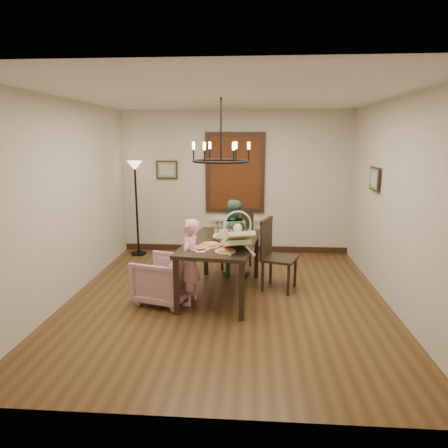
# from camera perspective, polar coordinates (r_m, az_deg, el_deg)

# --- Properties ---
(room_shell) EXTENTS (4.51, 5.00, 2.81)m
(room_shell) POSITION_cam_1_polar(r_m,az_deg,el_deg) (5.80, 0.65, 3.63)
(room_shell) COLOR brown
(room_shell) RESTS_ON ground
(dining_table) EXTENTS (1.18, 1.83, 0.81)m
(dining_table) POSITION_cam_1_polar(r_m,az_deg,el_deg) (5.78, -0.41, -3.27)
(dining_table) COLOR black
(dining_table) RESTS_ON room_shell
(chair_far) EXTENTS (0.59, 0.59, 1.08)m
(chair_far) POSITION_cam_1_polar(r_m,az_deg,el_deg) (6.98, 1.82, -2.09)
(chair_far) COLOR black
(chair_far) RESTS_ON room_shell
(chair_right) EXTENTS (0.62, 0.62, 1.10)m
(chair_right) POSITION_cam_1_polar(r_m,az_deg,el_deg) (6.08, 7.96, -4.31)
(chair_right) COLOR black
(chair_right) RESTS_ON room_shell
(armchair) EXTENTS (0.88, 0.87, 0.65)m
(armchair) POSITION_cam_1_polar(r_m,az_deg,el_deg) (5.71, -8.66, -7.80)
(armchair) COLOR #CB9BA8
(armchair) RESTS_ON room_shell
(elderly_woman) EXTENTS (0.30, 0.40, 0.99)m
(elderly_woman) POSITION_cam_1_polar(r_m,az_deg,el_deg) (5.54, -4.97, -6.42)
(elderly_woman) COLOR #ECA7B2
(elderly_woman) RESTS_ON room_shell
(seated_man) EXTENTS (0.56, 0.47, 1.06)m
(seated_man) POSITION_cam_1_polar(r_m,az_deg,el_deg) (6.68, 1.21, -2.86)
(seated_man) COLOR #497B5C
(seated_man) RESTS_ON room_shell
(baby_bouncer) EXTENTS (0.55, 0.65, 0.37)m
(baby_bouncer) POSITION_cam_1_polar(r_m,az_deg,el_deg) (5.22, 1.90, -1.92)
(baby_bouncer) COLOR beige
(baby_bouncer) RESTS_ON dining_table
(salad_bowl) EXTENTS (0.34, 0.34, 0.08)m
(salad_bowl) POSITION_cam_1_polar(r_m,az_deg,el_deg) (5.79, -0.18, -1.93)
(salad_bowl) COLOR white
(salad_bowl) RESTS_ON dining_table
(pizza_platter) EXTENTS (0.28, 0.28, 0.04)m
(pizza_platter) POSITION_cam_1_polar(r_m,az_deg,el_deg) (5.48, -1.99, -3.00)
(pizza_platter) COLOR tan
(pizza_platter) RESTS_ON dining_table
(drinking_glass) EXTENTS (0.07, 0.07, 0.14)m
(drinking_glass) POSITION_cam_1_polar(r_m,az_deg,el_deg) (5.79, 0.84, -1.65)
(drinking_glass) COLOR silver
(drinking_glass) RESTS_ON dining_table
(window_blinds) EXTENTS (1.00, 0.03, 1.40)m
(window_blinds) POSITION_cam_1_polar(r_m,az_deg,el_deg) (7.85, 1.59, 7.32)
(window_blinds) COLOR #512910
(window_blinds) RESTS_ON room_shell
(radiator) EXTENTS (0.92, 0.12, 0.62)m
(radiator) POSITION_cam_1_polar(r_m,az_deg,el_deg) (8.07, 1.54, -1.54)
(radiator) COLOR silver
(radiator) RESTS_ON room_shell
(picture_back) EXTENTS (0.42, 0.03, 0.36)m
(picture_back) POSITION_cam_1_polar(r_m,az_deg,el_deg) (8.03, -8.16, 7.67)
(picture_back) COLOR black
(picture_back) RESTS_ON room_shell
(picture_right) EXTENTS (0.03, 0.42, 0.36)m
(picture_right) POSITION_cam_1_polar(r_m,az_deg,el_deg) (6.56, 20.73, 6.04)
(picture_right) COLOR black
(picture_right) RESTS_ON room_shell
(floor_lamp) EXTENTS (0.30, 0.30, 1.80)m
(floor_lamp) POSITION_cam_1_polar(r_m,az_deg,el_deg) (7.95, -12.36, 2.02)
(floor_lamp) COLOR black
(floor_lamp) RESTS_ON room_shell
(chandelier) EXTENTS (0.80, 0.80, 0.04)m
(chandelier) POSITION_cam_1_polar(r_m,az_deg,el_deg) (5.58, -0.43, 8.97)
(chandelier) COLOR black
(chandelier) RESTS_ON room_shell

